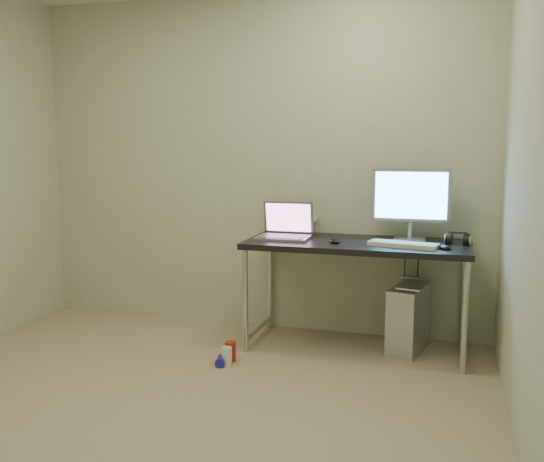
# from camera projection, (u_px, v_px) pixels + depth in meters

# --- Properties ---
(floor) EXTENTS (3.50, 3.50, 0.00)m
(floor) POSITION_uv_depth(u_px,v_px,m) (152.00, 422.00, 3.09)
(floor) COLOR tan
(floor) RESTS_ON ground
(wall_back) EXTENTS (3.50, 0.02, 2.50)m
(wall_back) POSITION_uv_depth(u_px,v_px,m) (257.00, 164.00, 4.57)
(wall_back) COLOR beige
(wall_back) RESTS_ON ground
(wall_right) EXTENTS (0.02, 3.50, 2.50)m
(wall_right) POSITION_uv_depth(u_px,v_px,m) (538.00, 184.00, 2.42)
(wall_right) COLOR beige
(wall_right) RESTS_ON ground
(desk) EXTENTS (1.50, 0.65, 0.75)m
(desk) POSITION_uv_depth(u_px,v_px,m) (357.00, 254.00, 4.11)
(desk) COLOR black
(desk) RESTS_ON ground
(tower_computer) EXTENTS (0.28, 0.46, 0.48)m
(tower_computer) POSITION_uv_depth(u_px,v_px,m) (409.00, 318.00, 4.13)
(tower_computer) COLOR silver
(tower_computer) RESTS_ON ground
(cable_a) EXTENTS (0.01, 0.16, 0.69)m
(cable_a) POSITION_uv_depth(u_px,v_px,m) (404.00, 286.00, 4.33)
(cable_a) COLOR black
(cable_a) RESTS_ON ground
(cable_b) EXTENTS (0.02, 0.11, 0.71)m
(cable_b) POSITION_uv_depth(u_px,v_px,m) (417.00, 290.00, 4.29)
(cable_b) COLOR black
(cable_b) RESTS_ON ground
(can_red) EXTENTS (0.08, 0.08, 0.13)m
(can_red) POSITION_uv_depth(u_px,v_px,m) (230.00, 351.00, 3.95)
(can_red) COLOR red
(can_red) RESTS_ON ground
(can_white) EXTENTS (0.07, 0.07, 0.12)m
(can_white) POSITION_uv_depth(u_px,v_px,m) (227.00, 356.00, 3.87)
(can_white) COLOR white
(can_white) RESTS_ON ground
(can_blue) EXTENTS (0.08, 0.12, 0.06)m
(can_blue) POSITION_uv_depth(u_px,v_px,m) (221.00, 361.00, 3.87)
(can_blue) COLOR #2320A5
(can_blue) RESTS_ON ground
(laptop) EXTENTS (0.36, 0.30, 0.25)m
(laptop) POSITION_uv_depth(u_px,v_px,m) (285.00, 230.00, 4.24)
(laptop) COLOR #B8B7BF
(laptop) RESTS_ON desk
(monitor) EXTENTS (0.52, 0.16, 0.49)m
(monitor) POSITION_uv_depth(u_px,v_px,m) (411.00, 199.00, 4.11)
(monitor) COLOR #B8B7BF
(monitor) RESTS_ON desk
(keyboard) EXTENTS (0.46, 0.23, 0.03)m
(keyboard) POSITION_uv_depth(u_px,v_px,m) (403.00, 245.00, 3.90)
(keyboard) COLOR silver
(keyboard) RESTS_ON desk
(mouse_right) EXTENTS (0.10, 0.12, 0.04)m
(mouse_right) POSITION_uv_depth(u_px,v_px,m) (445.00, 246.00, 3.80)
(mouse_right) COLOR black
(mouse_right) RESTS_ON desk
(mouse_left) EXTENTS (0.10, 0.13, 0.04)m
(mouse_left) POSITION_uv_depth(u_px,v_px,m) (335.00, 240.00, 4.04)
(mouse_left) COLOR black
(mouse_left) RESTS_ON desk
(headphones) EXTENTS (0.17, 0.10, 0.10)m
(headphones) POSITION_uv_depth(u_px,v_px,m) (458.00, 240.00, 3.98)
(headphones) COLOR black
(headphones) RESTS_ON desk
(picture_frame) EXTENTS (0.23, 0.08, 0.18)m
(picture_frame) POSITION_uv_depth(u_px,v_px,m) (282.00, 220.00, 4.54)
(picture_frame) COLOR black
(picture_frame) RESTS_ON desk
(webcam) EXTENTS (0.05, 0.04, 0.13)m
(webcam) POSITION_uv_depth(u_px,v_px,m) (314.00, 220.00, 4.47)
(webcam) COLOR silver
(webcam) RESTS_ON desk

